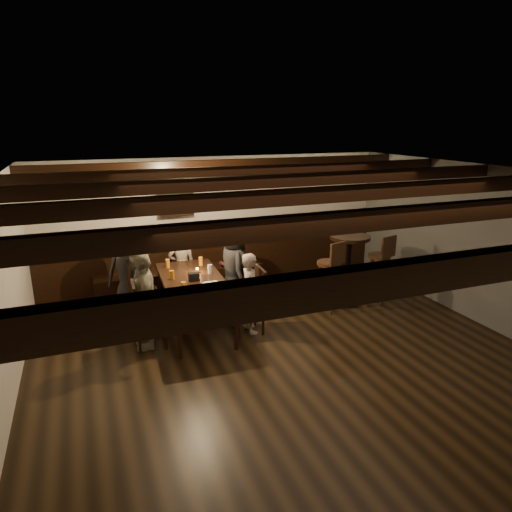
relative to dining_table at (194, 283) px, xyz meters
name	(u,v)px	position (x,y,z in m)	size (l,w,h in m)	color
room	(224,247)	(0.62, 0.44, 0.39)	(7.00, 7.00, 7.00)	black
dining_table	(194,283)	(0.00, 0.00, 0.00)	(0.98, 2.02, 0.74)	black
chair_left_near	(143,303)	(-0.70, 0.48, -0.39)	(0.45, 0.45, 0.95)	black
chair_left_far	(149,327)	(-0.74, -0.42, -0.40)	(0.45, 0.45, 0.94)	black
chair_right_near	(232,292)	(0.74, 0.42, -0.40)	(0.44, 0.44, 0.93)	black
chair_right_far	(249,313)	(0.70, -0.48, -0.39)	(0.46, 0.46, 0.98)	black
person_bench_left	(128,273)	(-0.86, 0.94, -0.03)	(0.64, 0.42, 1.31)	#2A2A2C
person_bench_centre	(182,266)	(0.05, 1.05, -0.05)	(0.46, 0.30, 1.26)	gray
person_bench_right	(235,265)	(0.94, 0.86, -0.08)	(0.58, 0.45, 1.20)	#591E20
person_left_near	(140,281)	(-0.73, 0.48, -0.03)	(0.84, 0.48, 1.30)	gray
person_left_far	(145,301)	(-0.77, -0.42, -0.01)	(0.79, 0.33, 1.36)	gray
person_right_near	(234,268)	(0.77, 0.42, 0.03)	(0.70, 0.46, 1.43)	#272629
person_right_far	(251,293)	(0.73, -0.48, -0.08)	(0.44, 0.29, 1.21)	#A89C8E
pint_a	(168,263)	(-0.25, 0.71, 0.13)	(0.07, 0.07, 0.14)	#BF7219
pint_b	(201,261)	(0.28, 0.64, 0.13)	(0.07, 0.07, 0.14)	#BF7219
pint_c	(172,275)	(-0.30, 0.11, 0.13)	(0.07, 0.07, 0.14)	#BF7219
pint_d	(210,269)	(0.31, 0.19, 0.13)	(0.07, 0.07, 0.14)	silver
pint_e	(184,287)	(-0.24, -0.44, 0.13)	(0.07, 0.07, 0.14)	#BF7219
pint_f	(215,286)	(0.18, -0.56, 0.13)	(0.07, 0.07, 0.14)	silver
pint_g	(209,293)	(0.02, -0.80, 0.13)	(0.07, 0.07, 0.14)	#BF7219
plate_near	(192,297)	(-0.18, -0.69, 0.07)	(0.24, 0.24, 0.01)	white
plate_far	(210,284)	(0.17, -0.31, 0.07)	(0.24, 0.24, 0.01)	white
condiment_caddy	(194,277)	(0.00, -0.05, 0.12)	(0.15, 0.10, 0.12)	black
candle	(197,271)	(0.13, 0.29, 0.09)	(0.05, 0.05, 0.05)	beige
high_top_table	(349,259)	(2.66, -0.03, 0.09)	(0.67, 0.67, 1.18)	black
bar_stool_left	(328,285)	(2.16, -0.24, -0.24)	(0.41, 0.43, 1.20)	#321B10
bar_stool_right	(378,277)	(3.16, -0.19, -0.24)	(0.40, 0.42, 1.20)	#321B10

